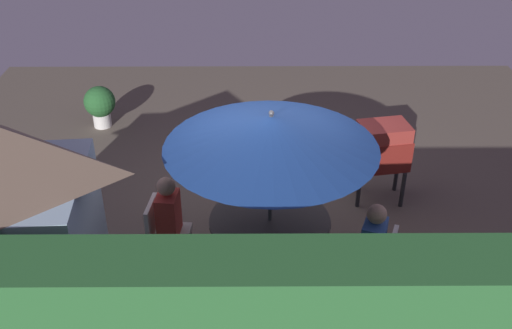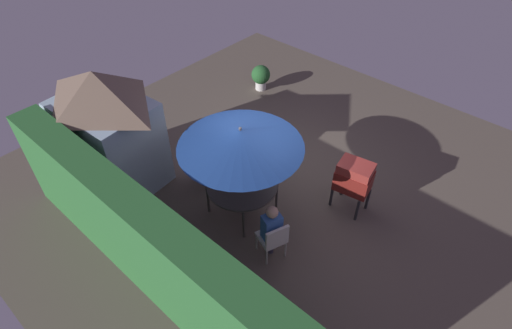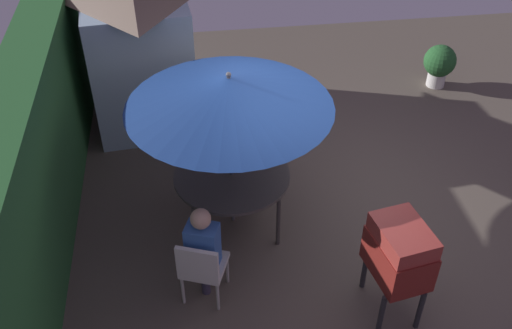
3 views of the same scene
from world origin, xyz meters
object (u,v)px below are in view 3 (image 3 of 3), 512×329
object	(u,v)px
person_in_red	(232,117)
potted_plant_by_shed	(439,63)
chair_near_shed	(232,130)
person_in_blue	(203,244)
garden_shed	(137,33)
patio_table	(232,177)
patio_umbrella	(229,92)
chair_far_side	(202,267)
bbq_grill	(399,253)

from	to	relation	value
person_in_red	potted_plant_by_shed	bearing A→B (deg)	-65.80
chair_near_shed	person_in_blue	size ratio (longest dim) A/B	0.71
garden_shed	person_in_blue	bearing A→B (deg)	-169.92
patio_table	patio_umbrella	distance (m)	1.21
chair_far_side	person_in_blue	size ratio (longest dim) A/B	0.71
patio_umbrella	bbq_grill	bearing A→B (deg)	-135.78
bbq_grill	person_in_blue	world-z (taller)	person_in_blue
garden_shed	bbq_grill	size ratio (longest dim) A/B	2.27
patio_umbrella	chair_far_side	distance (m)	1.92
patio_umbrella	person_in_red	world-z (taller)	patio_umbrella
patio_table	bbq_grill	distance (m)	2.24
potted_plant_by_shed	person_in_blue	xyz separation A→B (m)	(-4.02, 4.30, 0.35)
garden_shed	person_in_blue	world-z (taller)	garden_shed
bbq_grill	chair_far_side	distance (m)	2.09
chair_near_shed	person_in_red	distance (m)	0.28
patio_umbrella	bbq_grill	size ratio (longest dim) A/B	1.96
bbq_grill	chair_far_side	world-z (taller)	bbq_grill
patio_table	bbq_grill	world-z (taller)	bbq_grill
person_in_red	person_in_blue	bearing A→B (deg)	166.62
patio_table	potted_plant_by_shed	xyz separation A→B (m)	(2.88, -3.87, -0.28)
chair_far_side	potted_plant_by_shed	xyz separation A→B (m)	(4.10, -4.33, -0.09)
chair_near_shed	garden_shed	bearing A→B (deg)	40.96
chair_near_shed	potted_plant_by_shed	bearing A→B (deg)	-66.85
bbq_grill	chair_near_shed	size ratio (longest dim) A/B	1.33
patio_umbrella	chair_near_shed	bearing A→B (deg)	-5.94
patio_umbrella	chair_far_side	xyz separation A→B (m)	(-1.22, 0.46, -1.41)
bbq_grill	potted_plant_by_shed	world-z (taller)	bbq_grill
patio_table	bbq_grill	bearing A→B (deg)	-135.78
bbq_grill	person_in_red	distance (m)	3.15
patio_table	chair_near_shed	size ratio (longest dim) A/B	1.59
patio_umbrella	person_in_blue	xyz separation A→B (m)	(-1.14, 0.43, -1.15)
patio_umbrella	potted_plant_by_shed	bearing A→B (deg)	-53.30
garden_shed	potted_plant_by_shed	xyz separation A→B (m)	(0.15, -4.99, -0.96)
chair_far_side	bbq_grill	bearing A→B (deg)	-100.89
garden_shed	person_in_red	size ratio (longest dim) A/B	2.17
patio_umbrella	person_in_red	size ratio (longest dim) A/B	1.87
person_in_red	chair_far_side	bearing A→B (deg)	166.36
bbq_grill	patio_table	bearing A→B (deg)	44.22
chair_far_side	person_in_blue	xyz separation A→B (m)	(0.08, -0.03, 0.26)
potted_plant_by_shed	garden_shed	bearing A→B (deg)	91.76
patio_table	patio_umbrella	world-z (taller)	patio_umbrella
bbq_grill	person_in_red	bearing A→B (deg)	27.12
bbq_grill	chair_near_shed	distance (m)	3.24
garden_shed	person_in_red	xyz separation A→B (m)	(-1.53, -1.24, -0.61)
garden_shed	patio_table	xyz separation A→B (m)	(-2.73, -1.12, -0.68)
person_in_red	garden_shed	bearing A→B (deg)	39.14
person_in_blue	chair_far_side	bearing A→B (deg)	159.22
patio_table	patio_umbrella	size ratio (longest dim) A/B	0.61
person_in_red	chair_near_shed	bearing A→B (deg)	-5.94
bbq_grill	person_in_blue	bearing A→B (deg)	76.75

